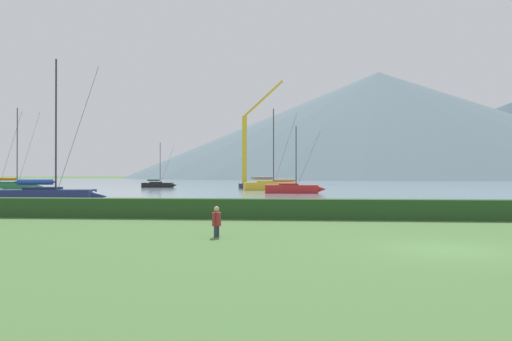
% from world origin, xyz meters
% --- Properties ---
extents(ground_plane, '(1000.00, 1000.00, 0.00)m').
position_xyz_m(ground_plane, '(0.00, 0.00, 0.00)').
color(ground_plane, '#477038').
extents(harbor_water, '(320.00, 246.00, 0.00)m').
position_xyz_m(harbor_water, '(0.00, 137.00, 0.00)').
color(harbor_water, gray).
rests_on(harbor_water, ground_plane).
extents(hedge_line, '(80.00, 1.20, 1.14)m').
position_xyz_m(hedge_line, '(0.00, 11.00, 0.57)').
color(hedge_line, '#284C23').
rests_on(hedge_line, ground_plane).
extents(sailboat_slip_0, '(6.68, 2.06, 8.55)m').
position_xyz_m(sailboat_slip_0, '(-31.33, 74.40, 0.56)').
color(sailboat_slip_0, black).
rests_on(sailboat_slip_0, harbor_water).
extents(sailboat_slip_2, '(9.44, 4.19, 12.92)m').
position_xyz_m(sailboat_slip_2, '(-9.21, 60.22, 0.78)').
color(sailboat_slip_2, gold).
rests_on(sailboat_slip_2, harbor_water).
extents(sailboat_slip_4, '(8.69, 3.32, 12.79)m').
position_xyz_m(sailboat_slip_4, '(-48.57, 55.23, 0.73)').
color(sailboat_slip_4, '#236B38').
rests_on(sailboat_slip_4, harbor_water).
extents(sailboat_slip_5, '(8.11, 2.48, 8.94)m').
position_xyz_m(sailboat_slip_5, '(-5.58, 48.64, 0.66)').
color(sailboat_slip_5, red).
rests_on(sailboat_slip_5, harbor_water).
extents(sailboat_slip_7, '(9.07, 3.80, 12.58)m').
position_xyz_m(sailboat_slip_7, '(-26.46, 23.91, 0.75)').
color(sailboat_slip_7, navy).
rests_on(sailboat_slip_7, harbor_water).
extents(person_seated_viewer, '(0.36, 0.55, 1.25)m').
position_xyz_m(person_seated_viewer, '(-8.27, 2.62, 0.69)').
color(person_seated_viewer, '#2D3347').
rests_on(person_seated_viewer, ground_plane).
extents(dock_crane, '(8.24, 2.00, 20.01)m').
position_xyz_m(dock_crane, '(-14.37, 74.00, 6.34)').
color(dock_crane, '#333338').
rests_on(dock_crane, ground_plane).
extents(distant_hill_west_ridge, '(306.12, 306.12, 57.26)m').
position_xyz_m(distant_hill_west_ridge, '(158.71, 372.92, 28.63)').
color(distant_hill_west_ridge, '#425666').
rests_on(distant_hill_west_ridge, ground_plane).
extents(distant_hill_central_peak, '(351.62, 351.62, 75.14)m').
position_xyz_m(distant_hill_central_peak, '(53.10, 336.46, 37.57)').
color(distant_hill_central_peak, slate).
rests_on(distant_hill_central_peak, ground_plane).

